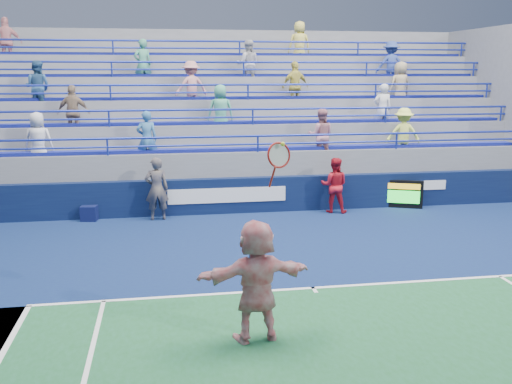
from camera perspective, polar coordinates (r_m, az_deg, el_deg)
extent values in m
plane|color=#333538|center=(11.70, 5.72, -9.62)|extent=(120.00, 120.00, 0.00)
cube|color=#101F53|center=(13.70, 3.33, -6.27)|extent=(18.00, 8.40, 0.02)
cube|color=white|center=(11.69, 5.73, -9.52)|extent=(11.00, 0.10, 0.01)
cube|color=white|center=(11.60, 5.86, -9.70)|extent=(0.08, 0.30, 0.01)
cube|color=#091236|center=(17.63, 0.29, -0.27)|extent=(18.00, 0.30, 1.10)
cube|color=white|center=(17.33, -2.88, -0.33)|extent=(3.60, 0.02, 0.45)
cube|color=white|center=(19.01, 16.02, 0.63)|extent=(1.80, 0.02, 0.30)
cube|color=slate|center=(20.49, -1.09, 1.47)|extent=(18.00, 5.60, 1.10)
cube|color=slate|center=(20.42, -1.10, 2.50)|extent=(18.00, 5.60, 1.85)
cube|color=#161F97|center=(17.98, -0.02, 4.34)|extent=(17.40, 0.45, 0.10)
cylinder|color=#1C2D9D|center=(17.53, 0.19, 5.63)|extent=(18.00, 0.07, 0.07)
cube|color=slate|center=(20.85, -1.30, 3.74)|extent=(18.00, 4.60, 2.60)
cube|color=#161F97|center=(18.88, -0.52, 7.00)|extent=(17.40, 0.45, 0.10)
cylinder|color=#1C2D9D|center=(18.45, -0.33, 8.28)|extent=(18.00, 0.07, 0.07)
cube|color=slate|center=(21.30, -1.50, 4.93)|extent=(18.00, 3.60, 3.35)
cube|color=#161F97|center=(19.82, -0.98, 9.41)|extent=(17.40, 0.45, 0.10)
cylinder|color=#1C2D9D|center=(19.41, -0.81, 10.68)|extent=(18.00, 0.07, 0.07)
cube|color=slate|center=(21.74, -1.68, 6.07)|extent=(18.00, 2.60, 4.10)
cube|color=#161F97|center=(20.79, -1.40, 11.60)|extent=(17.40, 0.45, 0.10)
cylinder|color=#1C2D9D|center=(20.39, -1.24, 12.85)|extent=(18.00, 0.07, 0.07)
cube|color=slate|center=(22.20, -1.86, 7.16)|extent=(18.00, 1.60, 4.85)
cube|color=#161F97|center=(21.78, -1.78, 13.59)|extent=(17.40, 0.45, 0.10)
cylinder|color=#1C2D9D|center=(21.41, -1.65, 14.82)|extent=(18.00, 0.07, 0.07)
imported|color=#2F458F|center=(22.26, 13.33, 12.29)|extent=(1.17, 0.76, 1.70)
imported|color=#2B5583|center=(19.98, -20.98, 9.74)|extent=(0.97, 0.85, 1.70)
imported|color=#489F7D|center=(18.72, -3.56, 8.10)|extent=(0.84, 0.55, 1.70)
imported|color=silver|center=(20.06, 12.53, 8.10)|extent=(0.67, 0.48, 1.70)
imported|color=#BABAC0|center=(20.82, -0.82, 12.65)|extent=(0.92, 0.76, 1.70)
imported|color=#8E765F|center=(18.82, -17.78, 7.58)|extent=(1.04, 0.54, 1.70)
imported|color=pink|center=(22.23, -23.64, 13.57)|extent=(1.03, 0.50, 1.70)
imported|color=#BD7A85|center=(18.39, 6.49, 5.63)|extent=(0.95, 0.82, 1.70)
imported|color=#D18787|center=(19.62, -6.48, 10.42)|extent=(1.21, 0.87, 1.70)
imported|color=#449574|center=(20.59, -11.25, 12.43)|extent=(0.70, 0.55, 1.70)
imported|color=#EDFF63|center=(19.34, 14.51, 5.64)|extent=(1.21, 0.86, 1.70)
imported|color=#CEC150|center=(20.13, 3.94, 10.51)|extent=(1.07, 0.67, 1.70)
imported|color=#E1D457|center=(22.23, 4.36, 14.51)|extent=(0.84, 0.55, 1.70)
imported|color=silver|center=(18.06, -20.93, 4.80)|extent=(0.86, 0.58, 1.70)
imported|color=teal|center=(17.70, -10.85, 5.25)|extent=(0.63, 0.42, 1.70)
imported|color=tan|center=(21.34, 14.20, 10.26)|extent=(0.93, 0.70, 1.70)
cube|color=black|center=(18.74, 14.37, -0.21)|extent=(1.26, 0.62, 0.90)
cube|color=gold|center=(18.62, 14.51, 0.55)|extent=(1.11, 0.02, 0.18)
cube|color=#19E533|center=(18.69, 14.46, -0.47)|extent=(1.11, 0.02, 0.41)
cube|color=#0C123B|center=(17.37, -16.30, -2.04)|extent=(0.52, 0.52, 0.45)
cube|color=#0C123B|center=(17.48, -16.30, -0.59)|extent=(0.46, 0.12, 0.35)
imported|color=white|center=(9.23, 0.04, -8.87)|extent=(1.93, 0.82, 2.02)
torus|color=#A41A14|center=(8.77, 2.30, 3.71)|extent=(0.42, 0.24, 0.41)
cylinder|color=#A41A14|center=(8.81, 1.65, 1.53)|extent=(0.09, 0.23, 0.37)
sphere|color=yellow|center=(8.71, 2.70, 4.81)|extent=(0.07, 0.07, 0.07)
imported|color=#141A37|center=(16.84, -9.90, 0.31)|extent=(0.72, 0.50, 1.87)
imported|color=#B31422|center=(17.68, 7.83, 0.67)|extent=(1.00, 0.89, 1.71)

